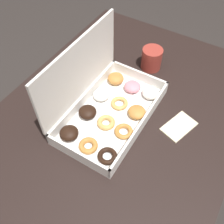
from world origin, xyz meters
The scene contains 5 objects.
ground_plane centered at (0.00, 0.00, 0.00)m, with size 8.00×8.00×0.00m, color #2D2826.
dining_table centered at (0.00, 0.00, 0.65)m, with size 1.21×0.79×0.76m.
donut_box centered at (0.05, 0.05, 0.81)m, with size 0.40×0.24×0.26m.
coffee_mug centered at (0.33, 0.01, 0.80)m, with size 0.08×0.08×0.09m.
paper_napkin centered at (0.12, -0.20, 0.76)m, with size 0.13×0.10×0.01m.
Camera 1 is at (-0.42, -0.26, 1.47)m, focal length 42.00 mm.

